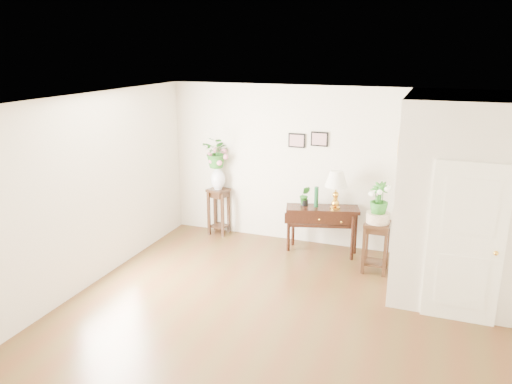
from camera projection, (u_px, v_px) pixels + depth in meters
The scene contains 20 objects.
floor at pixel (284, 319), 6.49m from camera, with size 6.00×5.50×0.02m, color #4E381A.
ceiling at pixel (288, 102), 5.71m from camera, with size 6.00×5.50×0.02m, color white.
wall_back at pixel (333, 169), 8.57m from camera, with size 6.00×0.02×2.80m, color silver.
wall_front at pixel (175, 335), 3.62m from camera, with size 6.00×0.02×2.80m, color silver.
wall_left at pixel (85, 194), 7.10m from camera, with size 0.02×5.50×2.80m, color silver.
partition at pixel (466, 196), 6.99m from camera, with size 1.80×1.95×2.80m, color silver.
door at pixel (465, 245), 6.19m from camera, with size 0.90×0.05×2.10m, color white.
art_print_left at pixel (297, 141), 8.65m from camera, with size 0.30×0.02×0.25m, color black.
art_print_right at pixel (319, 139), 8.50m from camera, with size 0.30×0.02×0.25m, color black.
wall_ornament at pixel (401, 144), 7.24m from camera, with size 0.51×0.51×0.07m, color #AF8B3E.
console_table at pixel (322, 230), 8.52m from camera, with size 1.22×0.41×0.81m, color black.
table_lamp at pixel (336, 189), 8.23m from camera, with size 0.38×0.38×0.66m, color gold.
green_vase at pixel (316, 197), 8.39m from camera, with size 0.07×0.07×0.35m, color #124323.
potted_plant at pixel (305, 196), 8.46m from camera, with size 0.18×0.14×0.32m, color #24651D.
plant_stand_a at pixel (219, 211), 9.38m from camera, with size 0.34×0.34×0.88m, color black.
porcelain_vase at pixel (218, 177), 9.20m from camera, with size 0.26×0.26×0.46m, color silver, non-canonical shape.
lily_arrangement at pixel (217, 152), 9.07m from camera, with size 0.52×0.45×0.58m, color #24651D.
plant_stand_b at pixel (376, 247), 7.79m from camera, with size 0.38×0.38×0.81m, color black.
ceramic_bowl at pixel (378, 217), 7.65m from camera, with size 0.35×0.35×0.16m, color #EFE0C3.
narcissus at pixel (379, 199), 7.57m from camera, with size 0.29×0.29×0.52m, color #24651D.
Camera 1 is at (1.67, -5.53, 3.41)m, focal length 35.00 mm.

